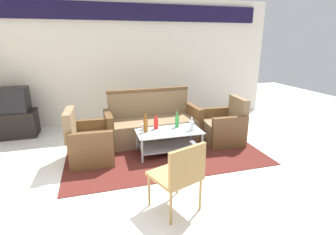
% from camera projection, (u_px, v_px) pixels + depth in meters
% --- Properties ---
extents(ground_plane, '(14.00, 14.00, 0.00)m').
position_uv_depth(ground_plane, '(179.00, 180.00, 3.58)').
color(ground_plane, white).
extents(wall_back, '(6.52, 0.19, 2.80)m').
position_uv_depth(wall_back, '(138.00, 58.00, 5.96)').
color(wall_back, silver).
rests_on(wall_back, ground).
extents(rug, '(3.28, 2.01, 0.01)m').
position_uv_depth(rug, '(164.00, 151.00, 4.51)').
color(rug, '#511E19').
rests_on(rug, ground).
extents(couch, '(1.83, 0.81, 0.96)m').
position_uv_depth(couch, '(153.00, 124.00, 4.96)').
color(couch, '#7F6647').
rests_on(couch, rug).
extents(armchair_left, '(0.73, 0.79, 0.85)m').
position_uv_depth(armchair_left, '(90.00, 143.00, 4.11)').
color(armchair_left, '#7F6647').
rests_on(armchair_left, rug).
extents(armchair_right, '(0.74, 0.80, 0.85)m').
position_uv_depth(armchair_right, '(224.00, 127.00, 4.87)').
color(armchair_right, '#7F6647').
rests_on(armchair_right, rug).
extents(coffee_table, '(1.10, 0.60, 0.40)m').
position_uv_depth(coffee_table, '(169.00, 138.00, 4.37)').
color(coffee_table, silver).
rests_on(coffee_table, rug).
extents(bottle_clear, '(0.08, 0.08, 0.23)m').
position_uv_depth(bottle_clear, '(192.00, 125.00, 4.33)').
color(bottle_clear, silver).
rests_on(bottle_clear, coffee_table).
extents(bottle_red, '(0.07, 0.07, 0.25)m').
position_uv_depth(bottle_red, '(156.00, 123.00, 4.41)').
color(bottle_red, red).
rests_on(bottle_red, coffee_table).
extents(bottle_green, '(0.07, 0.07, 0.28)m').
position_uv_depth(bottle_green, '(177.00, 121.00, 4.49)').
color(bottle_green, '#2D8C38').
rests_on(bottle_green, coffee_table).
extents(bottle_brown, '(0.07, 0.07, 0.31)m').
position_uv_depth(bottle_brown, '(146.00, 125.00, 4.24)').
color(bottle_brown, brown).
rests_on(bottle_brown, coffee_table).
extents(cup, '(0.08, 0.08, 0.10)m').
position_uv_depth(cup, '(144.00, 127.00, 4.36)').
color(cup, silver).
rests_on(cup, coffee_table).
extents(tv_stand, '(0.80, 0.50, 0.52)m').
position_uv_depth(tv_stand, '(15.00, 124.00, 5.15)').
color(tv_stand, black).
rests_on(tv_stand, ground).
extents(television, '(0.61, 0.46, 0.48)m').
position_uv_depth(television, '(11.00, 100.00, 5.01)').
color(television, black).
rests_on(television, tv_stand).
extents(wicker_chair, '(0.62, 0.62, 0.84)m').
position_uv_depth(wicker_chair, '(180.00, 173.00, 2.79)').
color(wicker_chair, '#AD844C').
rests_on(wicker_chair, ground).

